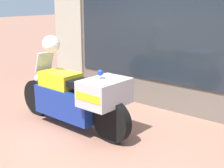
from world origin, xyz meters
TOP-DOWN VIEW (x-y plane):
  - ground_plane at (0.00, 0.00)m, footprint 60.00×60.00m
  - shop_building at (-0.40, 2.00)m, footprint 6.08×0.55m
  - window_display at (0.36, 2.03)m, footprint 4.77×0.30m
  - paramedic_motorcycle at (-0.62, 0.09)m, footprint 2.45×0.74m
  - white_helmet at (-1.22, 0.10)m, footprint 0.29×0.29m

SIDE VIEW (x-z plane):
  - ground_plane at x=0.00m, z-range 0.00..0.00m
  - window_display at x=0.36m, z-range -0.48..1.39m
  - paramedic_motorcycle at x=-0.62m, z-range -0.05..1.15m
  - white_helmet at x=-1.22m, z-range 1.20..1.50m
  - shop_building at x=-0.40m, z-range 0.01..4.01m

